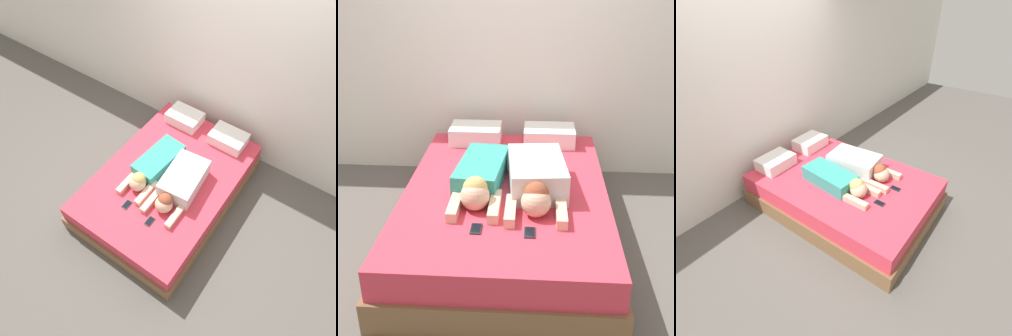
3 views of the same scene
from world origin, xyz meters
The scene contains 9 objects.
ground_plane centered at (0.00, 0.00, 0.00)m, with size 12.00×12.00×0.00m, color #5B5651.
wall_back centered at (0.00, 1.24, 1.30)m, with size 12.00×0.06×2.60m.
bed centered at (0.00, 0.00, 0.21)m, with size 1.52×2.18×0.43m.
pillow_head_left centered at (-0.33, 0.87, 0.50)m, with size 0.45×0.33×0.15m.
pillow_head_right centered at (0.33, 0.87, 0.50)m, with size 0.45×0.33×0.15m.
person_left centered at (-0.18, -0.05, 0.52)m, with size 0.37×0.95×0.23m.
person_right centered at (0.22, -0.09, 0.54)m, with size 0.45×0.90×0.23m.
cell_phone_left centered at (-0.15, -0.59, 0.43)m, with size 0.07×0.12×0.01m.
cell_phone_right centered at (0.19, -0.62, 0.43)m, with size 0.07×0.12×0.01m.
Camera 1 is at (1.30, -1.87, 3.60)m, focal length 35.00 mm.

